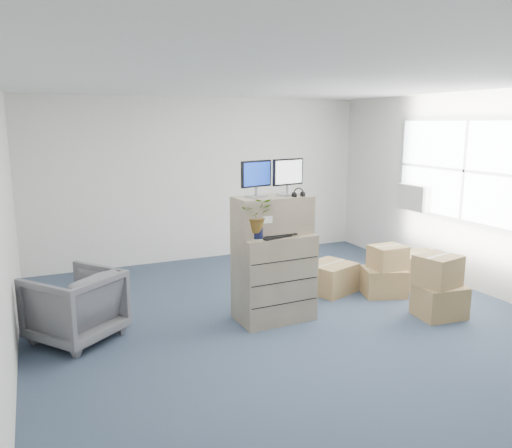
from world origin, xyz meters
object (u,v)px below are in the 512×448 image
object	(u,v)px
monitor_right	(288,175)
office_chair	(75,302)
monitor_left	(256,177)
keyboard	(277,236)
potted_plant	(256,220)
water_bottle	(281,222)
filing_cabinet_lower	(274,277)

from	to	relation	value
monitor_right	office_chair	size ratio (longest dim) A/B	0.51
monitor_left	monitor_right	distance (m)	0.41
monitor_right	keyboard	size ratio (longest dim) A/B	0.91
keyboard	potted_plant	distance (m)	0.35
monitor_left	keyboard	bearing A→B (deg)	-60.68
monitor_right	monitor_left	bearing A→B (deg)	166.23
water_bottle	potted_plant	size ratio (longest dim) A/B	0.61
monitor_right	water_bottle	world-z (taller)	monitor_right
monitor_right	potted_plant	bearing A→B (deg)	-172.15
water_bottle	monitor_left	bearing A→B (deg)	173.73
filing_cabinet_lower	monitor_right	world-z (taller)	monitor_right
filing_cabinet_lower	keyboard	size ratio (longest dim) A/B	2.20
keyboard	office_chair	world-z (taller)	keyboard
water_bottle	potted_plant	world-z (taller)	potted_plant
monitor_left	water_bottle	size ratio (longest dim) A/B	1.49
potted_plant	office_chair	size ratio (longest dim) A/B	0.54
filing_cabinet_lower	water_bottle	size ratio (longest dim) A/B	3.71
monitor_left	potted_plant	distance (m)	0.52
potted_plant	monitor_left	bearing A→B (deg)	64.91
keyboard	potted_plant	bearing A→B (deg)	168.07
keyboard	water_bottle	world-z (taller)	water_bottle
monitor_left	keyboard	world-z (taller)	monitor_left
filing_cabinet_lower	keyboard	bearing A→B (deg)	-102.79
monitor_left	office_chair	size ratio (longest dim) A/B	0.50
monitor_right	office_chair	bearing A→B (deg)	160.76
filing_cabinet_lower	office_chair	bearing A→B (deg)	168.99
monitor_left	office_chair	xyz separation A→B (m)	(-2.07, 0.29, -1.33)
monitor_left	keyboard	size ratio (longest dim) A/B	0.88
filing_cabinet_lower	water_bottle	distance (m)	0.68
monitor_right	potted_plant	xyz separation A→B (m)	(-0.50, -0.18, -0.48)
monitor_left	potted_plant	size ratio (longest dim) A/B	0.92
monitor_left	keyboard	xyz separation A→B (m)	(0.18, -0.18, -0.68)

